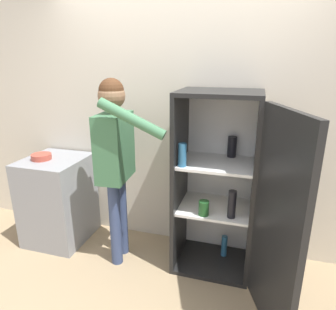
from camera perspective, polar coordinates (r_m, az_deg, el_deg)
name	(u,v)px	position (r m, az deg, el deg)	size (l,w,h in m)	color
ground_plane	(149,303)	(2.68, -3.55, -26.26)	(12.00, 12.00, 0.00)	tan
wall_back	(181,122)	(2.92, 2.56, 6.21)	(7.00, 0.06, 2.55)	beige
refrigerator	(228,190)	(2.58, 11.41, -6.63)	(0.97, 1.20, 1.62)	black
person	(116,149)	(2.66, -9.95, 1.06)	(0.67, 0.54, 1.72)	#384770
counter	(58,199)	(3.39, -20.17, -7.92)	(0.59, 0.63, 0.90)	gray
bowl	(41,157)	(3.25, -22.97, -0.30)	(0.20, 0.20, 0.06)	#B24738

